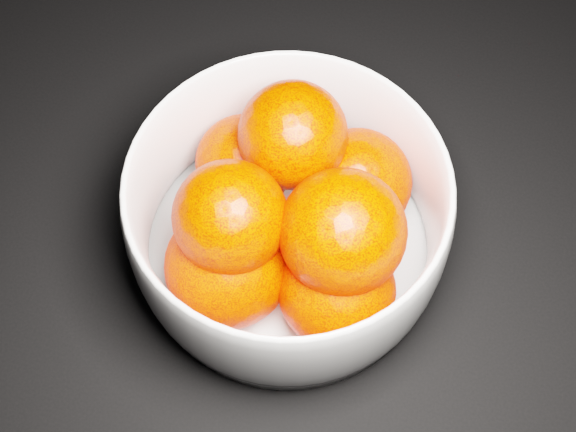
% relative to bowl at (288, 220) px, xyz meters
% --- Properties ---
extents(ground, '(3.00, 3.00, 0.00)m').
position_rel_bowl_xyz_m(ground, '(0.03, -0.04, -0.06)').
color(ground, black).
rests_on(ground, ground).
extents(bowl, '(0.22, 0.22, 0.11)m').
position_rel_bowl_xyz_m(bowl, '(0.00, 0.00, 0.00)').
color(bowl, silver).
rests_on(bowl, ground).
extents(orange_pile, '(0.17, 0.17, 0.13)m').
position_rel_bowl_xyz_m(orange_pile, '(0.00, -0.01, 0.02)').
color(orange_pile, '#FF2300').
rests_on(orange_pile, bowl).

